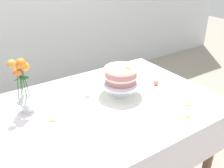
# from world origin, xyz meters

# --- Properties ---
(dining_table) EXTENTS (1.40, 1.00, 0.74)m
(dining_table) POSITION_xyz_m (0.00, -0.02, 0.65)
(dining_table) COLOR white
(dining_table) RESTS_ON ground
(linen_napkin) EXTENTS (0.35, 0.35, 0.00)m
(linen_napkin) POSITION_xyz_m (0.15, 0.04, 0.74)
(linen_napkin) COLOR white
(linen_napkin) RESTS_ON dining_table
(cake_stand) EXTENTS (0.29, 0.29, 0.10)m
(cake_stand) POSITION_xyz_m (0.15, 0.04, 0.82)
(cake_stand) COLOR silver
(cake_stand) RESTS_ON linen_napkin
(layer_cake) EXTENTS (0.21, 0.21, 0.11)m
(layer_cake) POSITION_xyz_m (0.15, 0.04, 0.89)
(layer_cake) COLOR #CC7A84
(layer_cake) RESTS_ON cake_stand
(flower_vase) EXTENTS (0.12, 0.12, 0.34)m
(flower_vase) POSITION_xyz_m (-0.43, 0.19, 0.91)
(flower_vase) COLOR silver
(flower_vase) RESTS_ON dining_table
(fallen_rose) EXTENTS (0.13, 0.13, 0.04)m
(fallen_rose) POSITION_xyz_m (0.44, 0.03, 0.76)
(fallen_rose) COLOR #2D6028
(fallen_rose) RESTS_ON dining_table
(loose_petal_0) EXTENTS (0.04, 0.03, 0.01)m
(loose_petal_0) POSITION_xyz_m (-0.34, 0.01, 0.74)
(loose_petal_0) COLOR orange
(loose_petal_0) RESTS_ON dining_table
(loose_petal_1) EXTENTS (0.04, 0.02, 0.01)m
(loose_petal_1) POSITION_xyz_m (0.32, -0.38, 0.74)
(loose_petal_1) COLOR orange
(loose_petal_1) RESTS_ON dining_table
(loose_petal_2) EXTENTS (0.05, 0.04, 0.00)m
(loose_petal_2) POSITION_xyz_m (0.42, -0.30, 0.74)
(loose_petal_2) COLOR orange
(loose_petal_2) RESTS_ON dining_table
(loose_petal_3) EXTENTS (0.04, 0.04, 0.00)m
(loose_petal_3) POSITION_xyz_m (-0.05, 0.14, 0.74)
(loose_petal_3) COLOR #E56B51
(loose_petal_3) RESTS_ON dining_table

